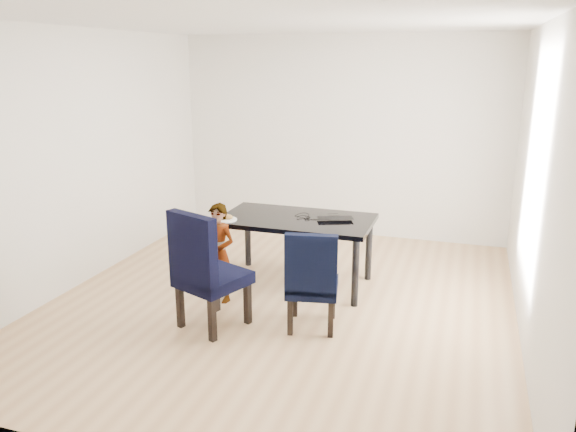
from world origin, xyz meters
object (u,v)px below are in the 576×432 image
(child, at_px, (219,253))
(plate, at_px, (226,220))
(chair_right, at_px, (312,278))
(laptop, at_px, (334,218))
(dining_table, at_px, (297,251))
(chair_left, at_px, (213,269))

(child, xyz_separation_m, plate, (-0.06, 0.33, 0.25))
(chair_right, distance_m, child, 1.09)
(chair_right, height_order, laptop, chair_right)
(chair_right, relative_size, plate, 3.96)
(dining_table, bearing_deg, chair_left, -109.74)
(plate, relative_size, laptop, 0.64)
(chair_left, distance_m, chair_right, 0.90)
(child, height_order, laptop, child)
(dining_table, relative_size, chair_right, 1.69)
(dining_table, xyz_separation_m, child, (-0.62, -0.65, 0.13))
(laptop, bearing_deg, plate, -1.68)
(child, xyz_separation_m, laptop, (1.01, 0.73, 0.26))
(chair_left, xyz_separation_m, laptop, (0.82, 1.27, 0.21))
(chair_right, bearing_deg, plate, 140.58)
(chair_right, bearing_deg, child, 154.22)
(dining_table, distance_m, child, 0.90)
(dining_table, distance_m, laptop, 0.56)
(dining_table, bearing_deg, plate, -154.51)
(plate, height_order, laptop, laptop)
(child, relative_size, laptop, 2.72)
(chair_right, height_order, plate, chair_right)
(dining_table, distance_m, plate, 0.84)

